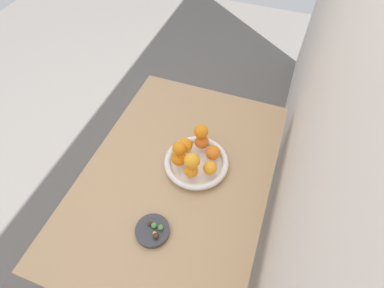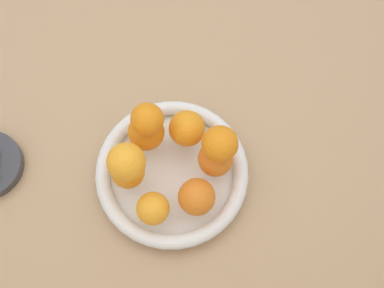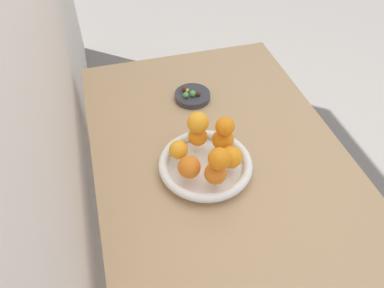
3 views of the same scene
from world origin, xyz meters
TOP-DOWN VIEW (x-y plane):
  - ground_plane at (0.00, 0.00)m, footprint 6.00×6.00m
  - dining_table at (0.00, 0.00)m, footprint 1.10×0.76m
  - fruit_bowl at (-0.07, 0.06)m, footprint 0.27×0.27m
  - orange_0 at (-0.11, 0.12)m, footprint 0.06×0.06m
  - orange_1 at (-0.15, 0.06)m, footprint 0.06×0.06m
  - orange_2 at (-0.11, -0.00)m, footprint 0.06×0.06m
  - orange_3 at (-0.04, 0.00)m, footprint 0.06×0.06m
  - orange_4 at (-0.00, 0.07)m, footprint 0.06×0.06m
  - orange_5 at (-0.04, 0.13)m, footprint 0.06×0.06m
  - orange_6 at (-0.01, 0.07)m, footprint 0.06×0.06m
  - orange_7 at (-0.15, 0.05)m, footprint 0.06×0.06m
  - orange_8 at (-0.04, 0.00)m, footprint 0.05×0.05m

SIDE VIEW (x-z plane):
  - ground_plane at x=0.00m, z-range 0.00..0.00m
  - dining_table at x=0.00m, z-range 0.28..1.02m
  - fruit_bowl at x=-0.07m, z-range 0.74..0.78m
  - orange_5 at x=-0.04m, z-range 0.78..0.84m
  - orange_4 at x=0.00m, z-range 0.78..0.84m
  - orange_1 at x=-0.15m, z-range 0.78..0.84m
  - orange_0 at x=-0.11m, z-range 0.78..0.84m
  - orange_2 at x=-0.11m, z-range 0.78..0.84m
  - orange_3 at x=-0.04m, z-range 0.78..0.84m
  - orange_6 at x=-0.01m, z-range 0.84..0.90m
  - orange_7 at x=-0.15m, z-range 0.84..0.90m
  - orange_8 at x=-0.04m, z-range 0.84..0.90m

